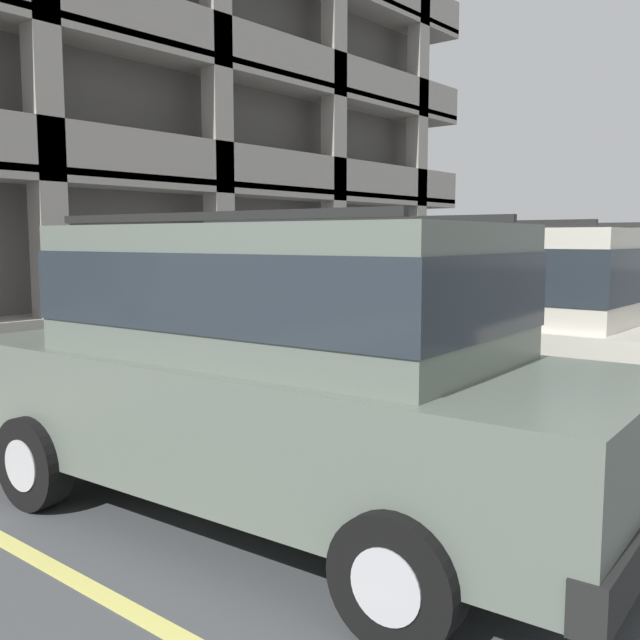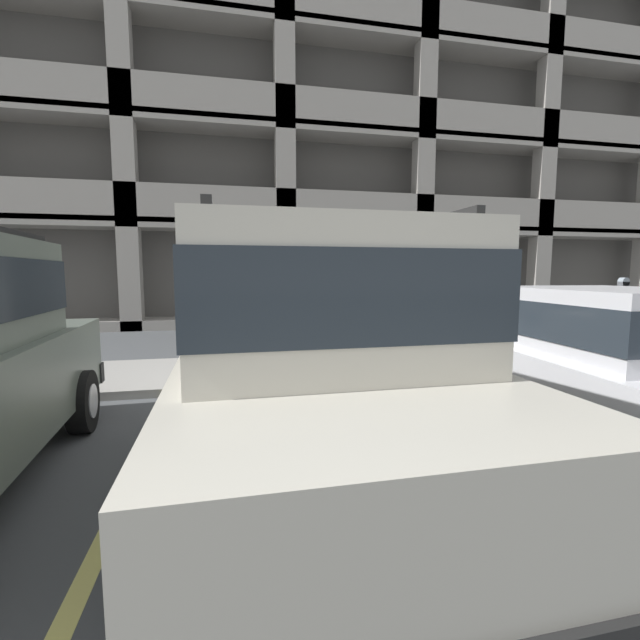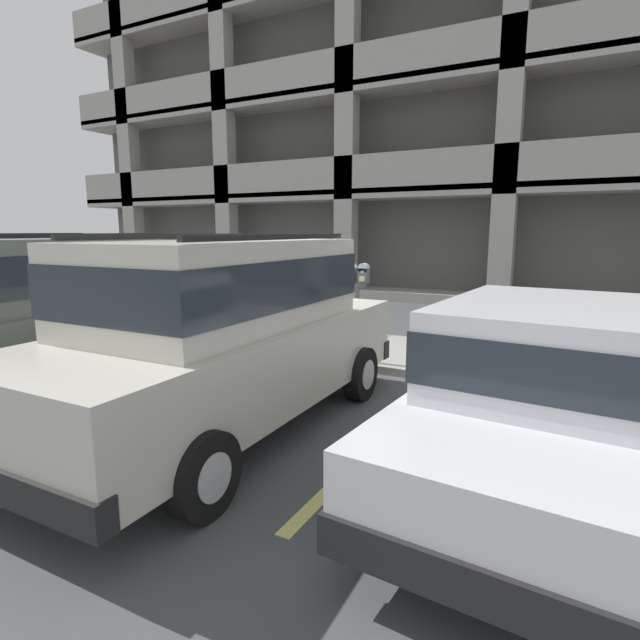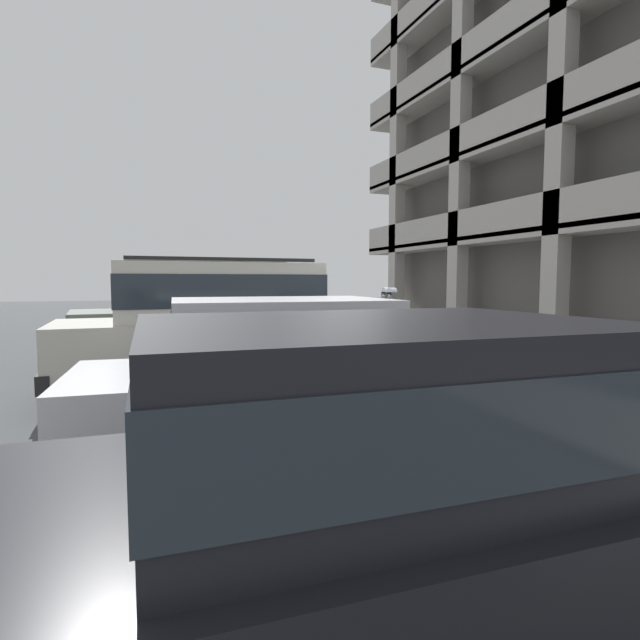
{
  "view_description": "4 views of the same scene",
  "coord_description": "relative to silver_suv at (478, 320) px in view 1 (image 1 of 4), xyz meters",
  "views": [
    {
      "loc": [
        -6.44,
        -5.68,
        1.88
      ],
      "look_at": [
        -0.17,
        -0.48,
        0.95
      ],
      "focal_mm": 40.0,
      "sensor_mm": 36.0,
      "label": 1
    },
    {
      "loc": [
        -0.67,
        -5.78,
        1.68
      ],
      "look_at": [
        0.38,
        -0.96,
        1.14
      ],
      "focal_mm": 24.0,
      "sensor_mm": 36.0,
      "label": 2
    },
    {
      "loc": [
        3.16,
        -6.41,
        2.07
      ],
      "look_at": [
        0.03,
        -0.53,
        0.87
      ],
      "focal_mm": 28.0,
      "sensor_mm": 36.0,
      "label": 3
    },
    {
      "loc": [
        7.55,
        -3.67,
        1.71
      ],
      "look_at": [
        0.01,
        -0.82,
        1.08
      ],
      "focal_mm": 28.0,
      "sensor_mm": 36.0,
      "label": 4
    }
  ],
  "objects": [
    {
      "name": "dark_hatchback",
      "position": [
        3.07,
        0.26,
        -0.27
      ],
      "size": [
        2.07,
        4.6,
        1.54
      ],
      "rotation": [
        0.0,
        0.0,
        -0.07
      ],
      "color": "silver",
      "rests_on": "ground_plane"
    },
    {
      "name": "ground_plane",
      "position": [
        0.07,
        2.42,
        -1.14
      ],
      "size": [
        80.0,
        80.0,
        0.1
      ],
      "color": "#444749"
    },
    {
      "name": "red_sedan",
      "position": [
        -2.93,
        -0.05,
        0.0
      ],
      "size": [
        2.22,
        4.89,
        2.03
      ],
      "rotation": [
        0.0,
        0.0,
        0.06
      ],
      "color": "#5B665B",
      "rests_on": "ground_plane"
    },
    {
      "name": "parking_stall_lines",
      "position": [
        1.55,
        1.02,
        -1.08
      ],
      "size": [
        11.89,
        4.8,
        0.01
      ],
      "color": "#DBD16B",
      "rests_on": "ground_plane"
    },
    {
      "name": "parking_meter_far",
      "position": [
        6.14,
        2.8,
        0.01
      ],
      "size": [
        0.15,
        0.12,
        1.49
      ],
      "color": "#595B60",
      "rests_on": "sidewalk"
    },
    {
      "name": "fire_hydrant",
      "position": [
        -3.29,
        3.07,
        -0.62
      ],
      "size": [
        0.3,
        0.3,
        0.7
      ],
      "color": "red",
      "rests_on": "sidewalk"
    },
    {
      "name": "parking_meter_near",
      "position": [
        0.26,
        2.77,
        0.13
      ],
      "size": [
        0.35,
        0.12,
        1.48
      ],
      "color": "#595B60",
      "rests_on": "sidewalk"
    },
    {
      "name": "silver_suv",
      "position": [
        0.0,
        0.0,
        0.0
      ],
      "size": [
        2.06,
        4.8,
        2.03
      ],
      "rotation": [
        0.0,
        0.0,
        0.01
      ],
      "color": "beige",
      "rests_on": "ground_plane"
    },
    {
      "name": "sidewalk",
      "position": [
        0.07,
        3.72,
        -1.03
      ],
      "size": [
        40.0,
        2.2,
        0.12
      ],
      "color": "gray",
      "rests_on": "ground_plane"
    }
  ]
}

